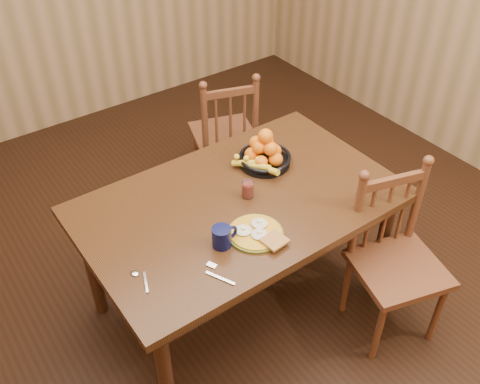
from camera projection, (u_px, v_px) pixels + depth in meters
room at (240, 94)px, 2.32m from camera, size 4.52×5.02×2.72m
dining_table at (240, 212)px, 2.75m from camera, size 1.60×1.00×0.75m
chair_far at (225, 134)px, 3.71m from camera, size 0.53×0.51×0.93m
chair_near at (395, 261)px, 2.76m from camera, size 0.53×0.52×0.96m
breakfast_plate at (256, 233)px, 2.49m from camera, size 0.26×0.29×0.04m
fork at (217, 274)px, 2.30m from camera, size 0.07×0.18×0.00m
spoon at (138, 276)px, 2.29m from camera, size 0.06×0.16×0.01m
coffee_mug at (222, 236)px, 2.42m from camera, size 0.13×0.09×0.10m
juice_glass at (248, 190)px, 2.69m from camera, size 0.06×0.06×0.09m
fruit_bowl at (264, 154)px, 2.90m from camera, size 0.32×0.32×0.22m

